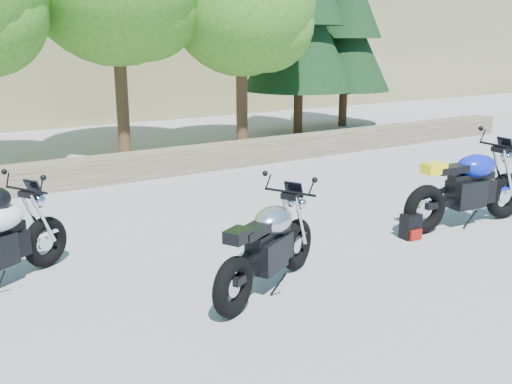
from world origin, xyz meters
TOP-DOWN VIEW (x-y plane):
  - ground at (0.00, 0.00)m, footprint 90.00×90.00m
  - stone_wall at (0.00, 5.50)m, footprint 22.00×0.55m
  - tree_decid_right at (3.71, 6.94)m, footprint 3.54×3.54m
  - conifer_near at (6.20, 8.20)m, footprint 3.17×3.17m
  - conifer_far at (8.40, 8.80)m, footprint 2.82×2.82m
  - silver_bike at (-0.40, -0.19)m, footprint 1.85×1.05m
  - blue_bike at (3.29, 0.12)m, footprint 2.31×0.73m
  - backpack at (2.17, 0.14)m, footprint 0.27×0.23m

SIDE VIEW (x-z plane):
  - ground at x=0.00m, z-range 0.00..0.00m
  - backpack at x=2.17m, z-range -0.01..0.34m
  - stone_wall at x=0.00m, z-range 0.00..0.50m
  - silver_bike at x=-0.40m, z-range -0.01..0.99m
  - blue_bike at x=3.29m, z-range -0.02..1.14m
  - conifer_far at x=8.40m, z-range 0.13..6.41m
  - tree_decid_right at x=3.71m, z-range 0.79..6.20m
  - conifer_near at x=6.20m, z-range 0.15..7.21m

